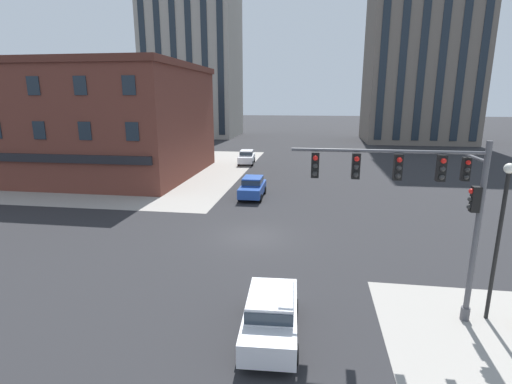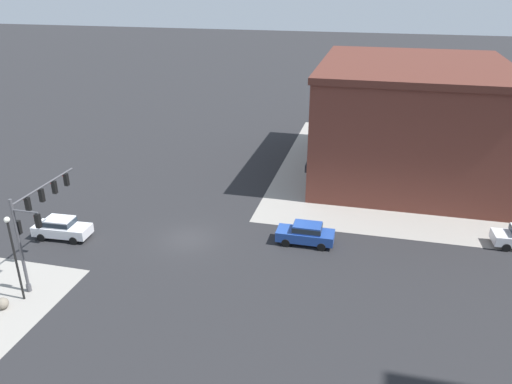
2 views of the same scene
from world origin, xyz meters
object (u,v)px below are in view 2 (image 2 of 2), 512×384
(street_lamp_corner_near, at_px, (13,250))
(traffic_signal_main, at_px, (35,217))
(car_main_southbound_far, at_px, (306,233))
(car_main_northbound_near, at_px, (61,227))
(bollard_sphere_curb_a, at_px, (2,303))

(street_lamp_corner_near, bearing_deg, traffic_signal_main, -178.27)
(car_main_southbound_far, bearing_deg, car_main_northbound_near, -79.08)
(traffic_signal_main, height_order, car_main_southbound_far, traffic_signal_main)
(bollard_sphere_curb_a, xyz_separation_m, street_lamp_corner_near, (-1.18, 0.61, 3.27))
(car_main_northbound_near, xyz_separation_m, car_main_southbound_far, (-3.63, 18.82, 0.00))
(street_lamp_corner_near, distance_m, car_main_northbound_near, 8.63)
(bollard_sphere_curb_a, relative_size, street_lamp_corner_near, 0.13)
(bollard_sphere_curb_a, relative_size, car_main_southbound_far, 0.17)
(traffic_signal_main, height_order, bollard_sphere_curb_a, traffic_signal_main)
(traffic_signal_main, bearing_deg, car_main_northbound_near, -157.14)
(bollard_sphere_curb_a, height_order, car_main_southbound_far, car_main_southbound_far)
(traffic_signal_main, relative_size, car_main_northbound_near, 1.50)
(bollard_sphere_curb_a, bearing_deg, car_main_northbound_near, -169.16)
(car_main_northbound_near, distance_m, car_main_southbound_far, 19.17)
(traffic_signal_main, relative_size, street_lamp_corner_near, 1.14)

